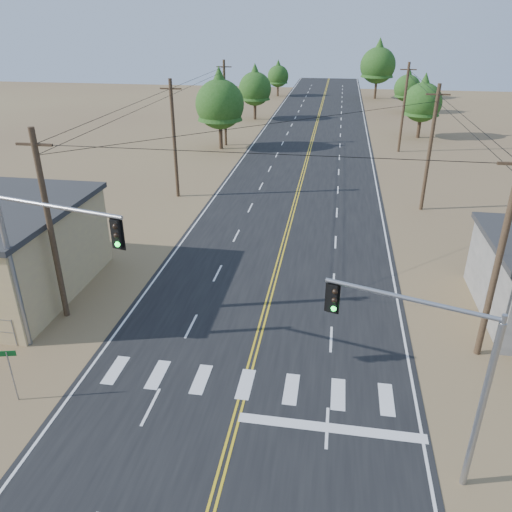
# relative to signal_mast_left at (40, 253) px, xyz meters

# --- Properties ---
(road) EXTENTS (15.00, 200.00, 0.02)m
(road) POSITION_rel_signal_mast_left_xyz_m (9.14, 21.18, -5.28)
(road) COLOR black
(road) RESTS_ON ground
(utility_pole_left_near) EXTENTS (1.80, 0.30, 10.00)m
(utility_pole_left_near) POSITION_rel_signal_mast_left_xyz_m (-1.36, 3.18, -0.17)
(utility_pole_left_near) COLOR #4C3826
(utility_pole_left_near) RESTS_ON ground
(utility_pole_left_mid) EXTENTS (1.80, 0.30, 10.00)m
(utility_pole_left_mid) POSITION_rel_signal_mast_left_xyz_m (-1.36, 23.18, -0.17)
(utility_pole_left_mid) COLOR #4C3826
(utility_pole_left_mid) RESTS_ON ground
(utility_pole_left_far) EXTENTS (1.80, 0.30, 10.00)m
(utility_pole_left_far) POSITION_rel_signal_mast_left_xyz_m (-1.36, 43.18, -0.17)
(utility_pole_left_far) COLOR #4C3826
(utility_pole_left_far) RESTS_ON ground
(utility_pole_right_near) EXTENTS (1.80, 0.30, 10.00)m
(utility_pole_right_near) POSITION_rel_signal_mast_left_xyz_m (19.64, 3.18, -0.17)
(utility_pole_right_near) COLOR #4C3826
(utility_pole_right_near) RESTS_ON ground
(utility_pole_right_mid) EXTENTS (1.80, 0.30, 10.00)m
(utility_pole_right_mid) POSITION_rel_signal_mast_left_xyz_m (19.64, 23.18, -0.17)
(utility_pole_right_mid) COLOR #4C3826
(utility_pole_right_mid) RESTS_ON ground
(utility_pole_right_far) EXTENTS (1.80, 0.30, 10.00)m
(utility_pole_right_far) POSITION_rel_signal_mast_left_xyz_m (19.64, 43.18, -0.17)
(utility_pole_right_far) COLOR #4C3826
(utility_pole_right_far) RESTS_ON ground
(signal_mast_left) EXTENTS (6.49, 1.85, 7.80)m
(signal_mast_left) POSITION_rel_signal_mast_left_xyz_m (0.00, 0.00, 0.00)
(signal_mast_left) COLOR gray
(signal_mast_left) RESTS_ON ground
(signal_mast_right) EXTENTS (5.26, 1.86, 6.80)m
(signal_mast_right) POSITION_rel_signal_mast_left_xyz_m (15.94, -4.15, -0.70)
(signal_mast_right) COLOR gray
(signal_mast_right) RESTS_ON ground
(street_sign) EXTENTS (0.73, 0.20, 2.49)m
(street_sign) POSITION_rel_signal_mast_left_xyz_m (-0.09, -3.28, -3.62)
(street_sign) COLOR gray
(street_sign) RESTS_ON ground
(tree_left_near) EXTENTS (5.70, 5.70, 9.51)m
(tree_left_near) POSITION_rel_signal_mast_left_xyz_m (-1.54, 41.21, 0.52)
(tree_left_near) COLOR #3F2D1E
(tree_left_near) RESTS_ON ground
(tree_left_mid) EXTENTS (4.99, 4.99, 8.31)m
(tree_left_mid) POSITION_rel_signal_mast_left_xyz_m (-0.60, 60.92, -0.21)
(tree_left_mid) COLOR #3F2D1E
(tree_left_mid) RESTS_ON ground
(tree_left_far) EXTENTS (4.18, 4.18, 6.96)m
(tree_left_far) POSITION_rel_signal_mast_left_xyz_m (-0.17, 86.69, -1.03)
(tree_left_far) COLOR #3F2D1E
(tree_left_far) RESTS_ON ground
(tree_right_near) EXTENTS (4.93, 4.93, 8.22)m
(tree_right_near) POSITION_rel_signal_mast_left_xyz_m (22.88, 51.43, -0.27)
(tree_right_near) COLOR #3F2D1E
(tree_right_near) RESTS_ON ground
(tree_right_mid) EXTENTS (4.27, 4.27, 7.12)m
(tree_right_mid) POSITION_rel_signal_mast_left_xyz_m (23.14, 70.92, -0.94)
(tree_right_mid) COLOR #3F2D1E
(tree_right_mid) RESTS_ON ground
(tree_right_far) EXTENTS (6.66, 6.66, 11.10)m
(tree_right_far) POSITION_rel_signal_mast_left_xyz_m (19.05, 86.43, 1.50)
(tree_right_far) COLOR #3F2D1E
(tree_right_far) RESTS_ON ground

